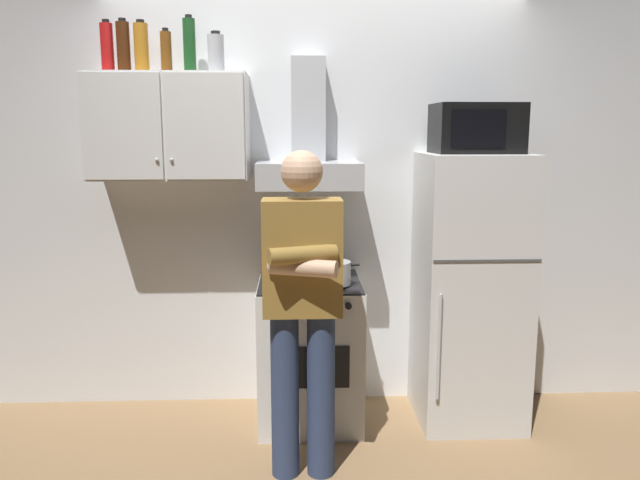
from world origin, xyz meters
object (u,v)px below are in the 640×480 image
at_px(cooking_pot, 333,273).
at_px(bottle_beer_brown, 166,52).
at_px(bottle_canister_steel, 216,53).
at_px(range_hood, 309,153).
at_px(refrigerator, 470,290).
at_px(bottle_wine_green, 189,46).
at_px(stove_oven, 310,351).
at_px(bottle_rum_dark, 123,47).
at_px(bottle_soda_red, 107,47).
at_px(bottle_liquor_amber, 141,47).
at_px(person_standing, 303,303).
at_px(upper_cabinet, 169,127).
at_px(microwave, 476,128).

relative_size(cooking_pot, bottle_beer_brown, 1.22).
distance_m(bottle_beer_brown, bottle_canister_steel, 0.29).
bearing_deg(range_hood, bottle_beer_brown, 178.48).
bearing_deg(refrigerator, bottle_wine_green, 174.09).
relative_size(range_hood, bottle_beer_brown, 3.06).
height_order(stove_oven, bottle_canister_steel, bottle_canister_steel).
bearing_deg(bottle_rum_dark, bottle_soda_red, -178.88).
relative_size(bottle_rum_dark, bottle_liquor_amber, 1.02).
bearing_deg(stove_oven, bottle_soda_red, 174.58).
bearing_deg(bottle_liquor_amber, range_hood, 0.94).
bearing_deg(bottle_rum_dark, refrigerator, -3.10).
bearing_deg(person_standing, bottle_beer_brown, 135.02).
xyz_separation_m(upper_cabinet, bottle_wine_green, (0.12, 0.04, 0.45)).
distance_m(bottle_liquor_amber, bottle_soda_red, 0.19).
height_order(stove_oven, bottle_beer_brown, bottle_beer_brown).
distance_m(bottle_rum_dark, bottle_canister_steel, 0.51).
xyz_separation_m(bottle_wine_green, bottle_soda_red, (-0.44, -0.06, -0.02)).
bearing_deg(bottle_liquor_amber, bottle_wine_green, 12.62).
xyz_separation_m(microwave, cooking_pot, (-0.82, -0.14, -0.80)).
distance_m(microwave, bottle_wine_green, 1.70).
xyz_separation_m(microwave, bottle_canister_steel, (-1.47, 0.08, 0.41)).
relative_size(bottle_canister_steel, bottle_liquor_amber, 0.79).
height_order(stove_oven, bottle_rum_dark, bottle_rum_dark).
xyz_separation_m(bottle_rum_dark, bottle_soda_red, (-0.09, -0.00, -0.00)).
height_order(cooking_pot, bottle_rum_dark, bottle_rum_dark).
bearing_deg(refrigerator, person_standing, -148.77).
height_order(bottle_wine_green, bottle_rum_dark, bottle_wine_green).
bearing_deg(bottle_beer_brown, cooking_pot, -15.95).
bearing_deg(bottle_wine_green, stove_oven, -14.05).
bearing_deg(bottle_wine_green, bottle_liquor_amber, -167.38).
distance_m(refrigerator, bottle_liquor_amber, 2.34).
distance_m(bottle_wine_green, bottle_canister_steel, 0.18).
bearing_deg(upper_cabinet, bottle_liquor_amber, -173.99).
relative_size(refrigerator, cooking_pot, 5.36).
height_order(bottle_rum_dark, bottle_soda_red, bottle_rum_dark).
bearing_deg(bottle_rum_dark, person_standing, -36.04).
xyz_separation_m(bottle_wine_green, bottle_beer_brown, (-0.13, -0.02, -0.04)).
bearing_deg(cooking_pot, person_standing, -110.30).
height_order(microwave, bottle_canister_steel, bottle_canister_steel).
bearing_deg(microwave, person_standing, -148.00).
relative_size(microwave, bottle_liquor_amber, 1.70).
distance_m(bottle_wine_green, bottle_beer_brown, 0.14).
height_order(microwave, bottle_rum_dark, bottle_rum_dark).
xyz_separation_m(stove_oven, bottle_wine_green, (-0.68, 0.17, 1.77)).
distance_m(refrigerator, bottle_wine_green, 2.15).
relative_size(microwave, bottle_soda_red, 1.70).
distance_m(refrigerator, bottle_rum_dark, 2.42).
bearing_deg(bottle_rum_dark, microwave, -2.57).
distance_m(refrigerator, bottle_canister_steel, 2.00).
distance_m(stove_oven, range_hood, 1.17).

